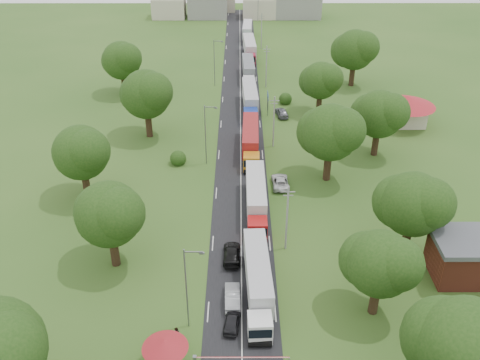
{
  "coord_description": "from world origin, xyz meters",
  "views": [
    {
      "loc": [
        -0.26,
        -59.99,
        41.27
      ],
      "look_at": [
        -0.14,
        4.69,
        3.0
      ],
      "focal_mm": 40.0,
      "sensor_mm": 36.0,
      "label": 1
    }
  ],
  "objects_px": {
    "info_sign": "(268,99)",
    "car_lane_front": "(232,321)",
    "guard_booth": "(165,349)",
    "truck_0": "(258,280)",
    "car_lane_mid": "(232,297)",
    "boom_barrier": "(228,358)"
  },
  "relations": [
    {
      "from": "info_sign",
      "to": "car_lane_front",
      "type": "height_order",
      "value": "info_sign"
    },
    {
      "from": "guard_booth",
      "to": "truck_0",
      "type": "xyz_separation_m",
      "value": [
        8.99,
        9.57,
        0.0
      ]
    },
    {
      "from": "info_sign",
      "to": "truck_0",
      "type": "height_order",
      "value": "info_sign"
    },
    {
      "from": "car_lane_front",
      "to": "car_lane_mid",
      "type": "distance_m",
      "value": 3.52
    },
    {
      "from": "boom_barrier",
      "to": "truck_0",
      "type": "xyz_separation_m",
      "value": [
        3.15,
        9.57,
        1.27
      ]
    },
    {
      "from": "boom_barrier",
      "to": "car_lane_front",
      "type": "distance_m",
      "value": 5.02
    },
    {
      "from": "info_sign",
      "to": "car_lane_front",
      "type": "xyz_separation_m",
      "value": [
        -6.2,
        -55.0,
        -2.33
      ]
    },
    {
      "from": "boom_barrier",
      "to": "car_lane_front",
      "type": "height_order",
      "value": "car_lane_front"
    },
    {
      "from": "truck_0",
      "to": "car_lane_mid",
      "type": "relative_size",
      "value": 3.15
    },
    {
      "from": "boom_barrier",
      "to": "info_sign",
      "type": "distance_m",
      "value": 60.39
    },
    {
      "from": "boom_barrier",
      "to": "truck_0",
      "type": "height_order",
      "value": "truck_0"
    },
    {
      "from": "car_lane_front",
      "to": "info_sign",
      "type": "bearing_deg",
      "value": -89.57
    },
    {
      "from": "boom_barrier",
      "to": "truck_0",
      "type": "bearing_deg",
      "value": 71.77
    },
    {
      "from": "info_sign",
      "to": "car_lane_mid",
      "type": "bearing_deg",
      "value": -96.87
    },
    {
      "from": "info_sign",
      "to": "guard_booth",
      "type": "bearing_deg",
      "value": -101.68
    },
    {
      "from": "boom_barrier",
      "to": "info_sign",
      "type": "relative_size",
      "value": 2.25
    },
    {
      "from": "guard_booth",
      "to": "truck_0",
      "type": "bearing_deg",
      "value": 46.79
    },
    {
      "from": "truck_0",
      "to": "car_lane_mid",
      "type": "xyz_separation_m",
      "value": [
        -2.79,
        -1.06,
        -1.39
      ]
    },
    {
      "from": "boom_barrier",
      "to": "guard_booth",
      "type": "height_order",
      "value": "guard_booth"
    },
    {
      "from": "info_sign",
      "to": "truck_0",
      "type": "relative_size",
      "value": 0.28
    },
    {
      "from": "guard_booth",
      "to": "car_lane_front",
      "type": "distance_m",
      "value": 8.1
    },
    {
      "from": "car_lane_front",
      "to": "car_lane_mid",
      "type": "bearing_deg",
      "value": -83.14
    }
  ]
}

